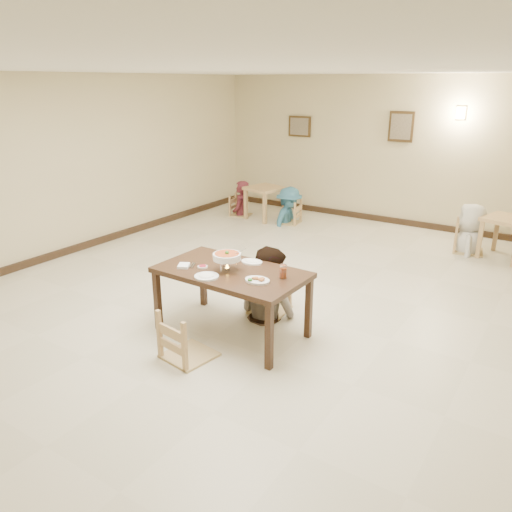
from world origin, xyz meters
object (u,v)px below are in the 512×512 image
Objects in this scene: drink_glass at (283,272)px; bg_chair_lr at (289,202)px; bg_diner_b at (290,187)px; bg_chair_ll at (241,196)px; chair_near at (187,312)px; bg_diner_a at (240,181)px; bg_table_right at (508,226)px; bg_diner_c at (475,204)px; main_table at (231,277)px; main_diner at (269,247)px; bg_chair_rl at (472,223)px; curry_warmer at (227,257)px; chair_far at (270,276)px; bg_table_left at (265,193)px.

drink_glass reaches higher than bg_chair_lr.
bg_chair_lr is 0.60× the size of bg_diner_b.
drink_glass is at bearing -152.22° from bg_chair_ll.
bg_diner_a is at bearing -51.60° from chair_near.
bg_table_right is 0.51× the size of bg_diner_c.
main_diner is at bearing 82.69° from main_table.
chair_near is 1.13m from drink_glass.
bg_table_right is at bearing -99.40° from main_diner.
chair_near is 5.73m from bg_chair_rl.
curry_warmer is (-0.13, -0.70, 0.05)m from main_diner.
main_table is at bearing 100.79° from main_diner.
chair_near is 1.21× the size of bg_table_right.
chair_far reaches higher than drink_glass.
bg_table_left is at bearing 80.80° from bg_chair_rl.
bg_chair_rl is at bearing 71.06° from main_table.
main_table is at bearing -29.60° from bg_diner_c.
bg_diner_a is 1.22m from bg_diner_b.
bg_diner_b is (-1.93, 3.88, 0.28)m from chair_far.
bg_table_left is at bearing 85.21° from bg_diner_b.
curry_warmer is 0.41× the size of bg_chair_ll.
main_diner is at bearing 17.86° from bg_chair_lr.
bg_chair_rl is (1.62, 4.08, -0.40)m from main_diner.
bg_chair_ll is (-3.03, 5.30, -0.09)m from chair_near.
main_table is 0.80m from chair_far.
main_diner is 4.41m from bg_chair_rl.
bg_chair_lr is 0.60× the size of bg_diner_a.
bg_chair_lr is (-1.98, 3.98, -0.45)m from main_diner.
bg_chair_ll is at bearing -97.93° from bg_diner_c.
chair_far is 4.53m from bg_table_right.
main_diner reaches higher than bg_diner_c.
bg_table_right is (2.19, 4.04, -0.34)m from main_diner.
chair_near is 0.80m from curry_warmer.
bg_diner_c is at bearing -92.50° from bg_diner_b.
main_diner is 11.68× the size of drink_glass.
main_diner is 2.09× the size of bg_table_right.
main_table is 5.01m from bg_chair_lr.
bg_diner_a is (-3.19, 3.93, -0.14)m from main_diner.
drink_glass reaches higher than bg_chair_ll.
bg_chair_ll is at bearing -178.87° from bg_table_right.
chair_far is 4.34m from bg_diner_b.
bg_diner_a reaches higher than drink_glass.
curry_warmer is at bearing -84.85° from chair_near.
main_table is 1.96× the size of bg_chair_ll.
bg_table_right is at bearing 70.03° from drink_glass.
main_table is 1.85× the size of bg_chair_lr.
bg_diner_c reaches higher than main_table.
drink_glass is (0.65, 0.15, -0.10)m from curry_warmer.
bg_chair_lr is 0.89× the size of bg_chair_rl.
curry_warmer reaches higher than main_table.
bg_chair_rl is 0.34m from bg_diner_c.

